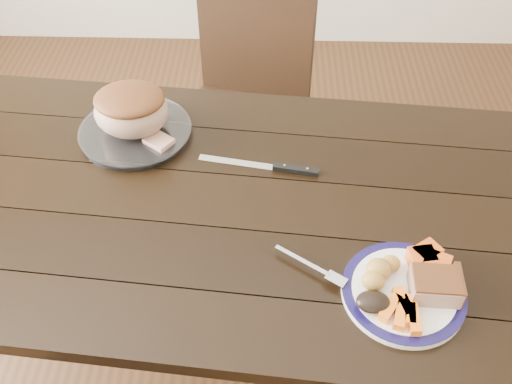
{
  "coord_description": "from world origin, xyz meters",
  "views": [
    {
      "loc": [
        0.11,
        -0.97,
        1.78
      ],
      "look_at": [
        0.08,
        -0.02,
        0.8
      ],
      "focal_mm": 40.0,
      "sensor_mm": 36.0,
      "label": 1
    }
  ],
  "objects_px": {
    "pork_slice": "(435,286)",
    "dinner_plate": "(403,293)",
    "carving_knife": "(281,168)",
    "serving_platter": "(136,133)",
    "chair_far": "(247,96)",
    "roast_joint": "(132,111)",
    "fork": "(315,268)",
    "dining_table": "(225,224)"
  },
  "relations": [
    {
      "from": "pork_slice",
      "to": "chair_far",
      "type": "bearing_deg",
      "value": 113.38
    },
    {
      "from": "pork_slice",
      "to": "roast_joint",
      "type": "height_order",
      "value": "roast_joint"
    },
    {
      "from": "chair_far",
      "to": "carving_knife",
      "type": "distance_m",
      "value": 0.67
    },
    {
      "from": "roast_joint",
      "to": "serving_platter",
      "type": "bearing_deg",
      "value": -90.0
    },
    {
      "from": "dinner_plate",
      "to": "fork",
      "type": "bearing_deg",
      "value": 164.85
    },
    {
      "from": "dinner_plate",
      "to": "pork_slice",
      "type": "distance_m",
      "value": 0.07
    },
    {
      "from": "dinner_plate",
      "to": "carving_knife",
      "type": "xyz_separation_m",
      "value": [
        -0.26,
        0.38,
        -0.0
      ]
    },
    {
      "from": "pork_slice",
      "to": "fork",
      "type": "xyz_separation_m",
      "value": [
        -0.24,
        0.06,
        -0.02
      ]
    },
    {
      "from": "chair_far",
      "to": "fork",
      "type": "xyz_separation_m",
      "value": [
        0.19,
        -0.95,
        0.25
      ]
    },
    {
      "from": "dinner_plate",
      "to": "serving_platter",
      "type": "bearing_deg",
      "value": 142.47
    },
    {
      "from": "dinner_plate",
      "to": "pork_slice",
      "type": "bearing_deg",
      "value": -4.76
    },
    {
      "from": "dining_table",
      "to": "roast_joint",
      "type": "bearing_deg",
      "value": 137.4
    },
    {
      "from": "dinner_plate",
      "to": "carving_knife",
      "type": "height_order",
      "value": "dinner_plate"
    },
    {
      "from": "dinner_plate",
      "to": "roast_joint",
      "type": "xyz_separation_m",
      "value": [
        -0.66,
        0.51,
        0.07
      ]
    },
    {
      "from": "dining_table",
      "to": "fork",
      "type": "height_order",
      "value": "fork"
    },
    {
      "from": "carving_knife",
      "to": "dinner_plate",
      "type": "bearing_deg",
      "value": -45.63
    },
    {
      "from": "dining_table",
      "to": "fork",
      "type": "relative_size",
      "value": 10.59
    },
    {
      "from": "chair_far",
      "to": "carving_knife",
      "type": "relative_size",
      "value": 2.92
    },
    {
      "from": "roast_joint",
      "to": "fork",
      "type": "bearing_deg",
      "value": -43.89
    },
    {
      "from": "serving_platter",
      "to": "dinner_plate",
      "type": "bearing_deg",
      "value": -37.53
    },
    {
      "from": "chair_far",
      "to": "roast_joint",
      "type": "xyz_separation_m",
      "value": [
        -0.29,
        -0.49,
        0.31
      ]
    },
    {
      "from": "serving_platter",
      "to": "chair_far",
      "type": "bearing_deg",
      "value": 60.0
    },
    {
      "from": "serving_platter",
      "to": "roast_joint",
      "type": "height_order",
      "value": "roast_joint"
    },
    {
      "from": "roast_joint",
      "to": "chair_far",
      "type": "bearing_deg",
      "value": 60.0
    },
    {
      "from": "dinner_plate",
      "to": "serving_platter",
      "type": "distance_m",
      "value": 0.84
    },
    {
      "from": "dining_table",
      "to": "chair_far",
      "type": "distance_m",
      "value": 0.75
    },
    {
      "from": "pork_slice",
      "to": "carving_knife",
      "type": "relative_size",
      "value": 0.32
    },
    {
      "from": "pork_slice",
      "to": "carving_knife",
      "type": "bearing_deg",
      "value": 129.48
    },
    {
      "from": "dining_table",
      "to": "fork",
      "type": "distance_m",
      "value": 0.33
    },
    {
      "from": "dining_table",
      "to": "chair_far",
      "type": "height_order",
      "value": "chair_far"
    },
    {
      "from": "pork_slice",
      "to": "carving_knife",
      "type": "distance_m",
      "value": 0.5
    },
    {
      "from": "dinner_plate",
      "to": "serving_platter",
      "type": "height_order",
      "value": "serving_platter"
    },
    {
      "from": "dining_table",
      "to": "dinner_plate",
      "type": "relative_size",
      "value": 6.37
    },
    {
      "from": "pork_slice",
      "to": "carving_knife",
      "type": "xyz_separation_m",
      "value": [
        -0.32,
        0.39,
        -0.04
      ]
    },
    {
      "from": "roast_joint",
      "to": "carving_knife",
      "type": "relative_size",
      "value": 0.63
    },
    {
      "from": "chair_far",
      "to": "dinner_plate",
      "type": "xyz_separation_m",
      "value": [
        0.38,
        -1.0,
        0.23
      ]
    },
    {
      "from": "dinner_plate",
      "to": "pork_slice",
      "type": "height_order",
      "value": "pork_slice"
    },
    {
      "from": "chair_far",
      "to": "roast_joint",
      "type": "bearing_deg",
      "value": 75.85
    },
    {
      "from": "chair_far",
      "to": "serving_platter",
      "type": "bearing_deg",
      "value": 75.85
    },
    {
      "from": "chair_far",
      "to": "dinner_plate",
      "type": "relative_size",
      "value": 3.54
    },
    {
      "from": "pork_slice",
      "to": "dinner_plate",
      "type": "bearing_deg",
      "value": 175.24
    },
    {
      "from": "fork",
      "to": "roast_joint",
      "type": "distance_m",
      "value": 0.66
    }
  ]
}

